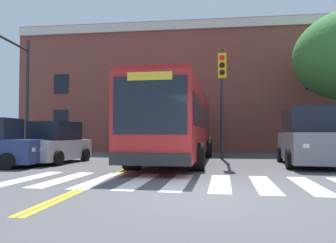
{
  "coord_description": "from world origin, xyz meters",
  "views": [
    {
      "loc": [
        0.1,
        -6.81,
        1.29
      ],
      "look_at": [
        -1.7,
        7.35,
        1.82
      ],
      "focal_mm": 35.0,
      "sensor_mm": 36.0,
      "label": 1
    }
  ],
  "objects": [
    {
      "name": "crosswalk",
      "position": [
        -0.72,
        1.9,
        0.0
      ],
      "size": [
        9.38,
        3.53,
        0.01
      ],
      "color": "white",
      "rests_on": "ground"
    },
    {
      "name": "lane_line_yellow_outer",
      "position": [
        -2.77,
        15.9,
        0.0
      ],
      "size": [
        0.12,
        36.0,
        0.01
      ],
      "primitive_type": "cube",
      "color": "gold",
      "rests_on": "ground"
    },
    {
      "name": "traffic_light_far_corner",
      "position": [
        -8.67,
        6.43,
        3.98
      ],
      "size": [
        0.61,
        4.54,
        5.89
      ],
      "color": "#28282D",
      "rests_on": "ground"
    },
    {
      "name": "building_facade",
      "position": [
        2.58,
        20.17,
        4.65
      ],
      "size": [
        33.09,
        8.89,
        9.29
      ],
      "color": "brown",
      "rests_on": "ground"
    },
    {
      "name": "lane_line_yellow_inner",
      "position": [
        -2.93,
        15.9,
        0.0
      ],
      "size": [
        0.12,
        36.0,
        0.01
      ],
      "primitive_type": "cube",
      "color": "gold",
      "rests_on": "ground"
    },
    {
      "name": "traffic_light_overhead",
      "position": [
        0.68,
        8.47,
        3.44
      ],
      "size": [
        0.36,
        3.55,
        5.17
      ],
      "color": "#28282D",
      "rests_on": "ground"
    },
    {
      "name": "car_tan_behind_bus",
      "position": [
        -0.77,
        17.69,
        0.84
      ],
      "size": [
        2.14,
        4.45,
        1.85
      ],
      "color": "tan",
      "rests_on": "ground"
    },
    {
      "name": "ground_plane",
      "position": [
        0.0,
        0.0,
        0.0
      ],
      "size": [
        120.0,
        120.0,
        0.0
      ],
      "primitive_type": "plane",
      "color": "#4C4C4F"
    },
    {
      "name": "car_grey_far_lane",
      "position": [
        4.11,
        7.03,
        1.1
      ],
      "size": [
        2.59,
        5.23,
        2.33
      ],
      "color": "slate",
      "rests_on": "ground"
    },
    {
      "name": "car_silver_near_lane",
      "position": [
        -6.68,
        6.9,
        0.83
      ],
      "size": [
        2.26,
        3.82,
        1.81
      ],
      "color": "#B7BABF",
      "rests_on": "ground"
    },
    {
      "name": "city_bus",
      "position": [
        -1.36,
        8.37,
        1.8
      ],
      "size": [
        3.2,
        12.09,
        3.33
      ],
      "color": "#B22323",
      "rests_on": "ground"
    }
  ]
}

